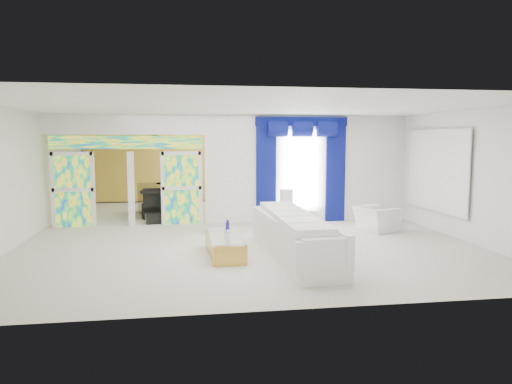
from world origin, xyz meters
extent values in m
plane|color=#B7AF9E|center=(0.00, 0.00, 0.00)|extent=(12.00, 12.00, 0.00)
cube|color=white|center=(2.15, 1.00, 1.50)|extent=(5.70, 0.18, 3.00)
cube|color=white|center=(-2.85, 1.00, 2.73)|extent=(4.30, 0.18, 0.55)
cube|color=#994C3F|center=(-4.28, 1.00, 1.00)|extent=(0.95, 0.04, 2.00)
cube|color=#994C3F|center=(-1.42, 1.00, 1.00)|extent=(0.95, 0.04, 2.00)
cube|color=#994C3F|center=(-2.85, 1.00, 2.25)|extent=(4.00, 0.05, 0.35)
cube|color=white|center=(1.90, 0.90, 1.45)|extent=(1.00, 0.02, 2.30)
cube|color=#090347|center=(0.90, 0.87, 1.40)|extent=(0.55, 0.10, 2.80)
cube|color=#090347|center=(2.90, 0.87, 1.40)|extent=(0.55, 0.10, 2.80)
cube|color=#090347|center=(1.90, 0.87, 2.82)|extent=(2.60, 0.12, 0.25)
cube|color=white|center=(4.94, -1.00, 1.55)|extent=(0.04, 2.70, 1.90)
cube|color=#C5842F|center=(0.00, 5.90, 1.50)|extent=(9.70, 0.12, 2.90)
cube|color=white|center=(0.77, -3.07, 0.38)|extent=(1.08, 4.00, 0.75)
cube|color=gold|center=(-0.58, -2.77, 0.20)|extent=(0.70, 1.81, 0.40)
cube|color=white|center=(1.71, 0.53, 0.19)|extent=(1.18, 0.47, 0.38)
cylinder|color=silver|center=(1.41, 0.53, 0.67)|extent=(0.36, 0.36, 0.58)
imported|color=white|center=(3.47, -0.78, 0.31)|extent=(1.09, 1.17, 0.62)
cube|color=black|center=(-2.01, 2.84, 0.46)|extent=(1.69, 2.05, 0.93)
cube|color=black|center=(-2.01, 1.24, 0.14)|extent=(0.90, 0.47, 0.28)
cube|color=tan|center=(-4.46, 2.56, 0.41)|extent=(0.67, 0.63, 0.81)
sphere|color=gold|center=(-2.30, 3.40, 2.65)|extent=(0.60, 0.60, 0.60)
cylinder|color=white|center=(-0.55, -3.15, 0.46)|extent=(0.10, 0.10, 0.13)
cylinder|color=#21169A|center=(-0.51, -2.70, 0.53)|extent=(0.08, 0.08, 0.26)
cylinder|color=white|center=(-0.51, -2.50, 0.45)|extent=(0.11, 0.11, 0.12)
camera|label=1|loc=(-1.38, -12.18, 2.31)|focal=33.53mm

